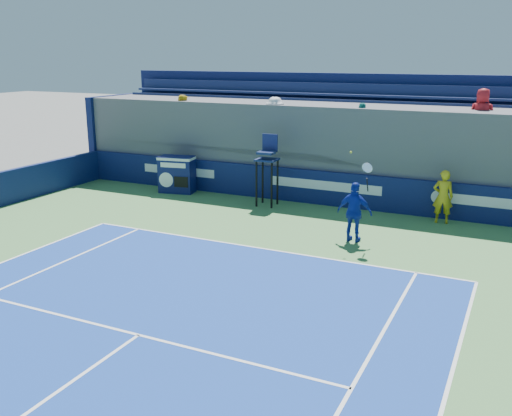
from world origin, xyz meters
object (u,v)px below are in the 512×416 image
at_px(umpire_chair, 267,162).
at_px(match_clock, 177,173).
at_px(tennis_player, 355,212).
at_px(ball_person, 443,197).

bearing_deg(umpire_chair, match_clock, 175.86).
bearing_deg(tennis_player, umpire_chair, 146.12).
xyz_separation_m(ball_person, tennis_player, (-1.95, -2.97, 0.01)).
bearing_deg(match_clock, ball_person, 0.58).
height_order(ball_person, tennis_player, tennis_player).
xyz_separation_m(ball_person, match_clock, (-9.72, -0.10, -0.11)).
distance_m(match_clock, umpire_chair, 4.00).
bearing_deg(ball_person, tennis_player, 46.51).
relative_size(ball_person, match_clock, 1.18).
height_order(match_clock, tennis_player, tennis_player).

